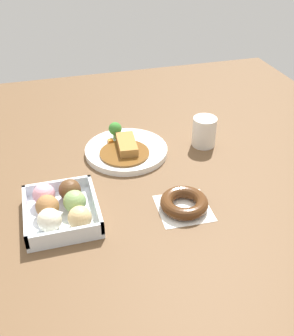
{
  "coord_description": "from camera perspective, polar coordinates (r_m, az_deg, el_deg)",
  "views": [
    {
      "loc": [
        0.82,
        -0.19,
        0.63
      ],
      "look_at": [
        -0.02,
        0.04,
        0.03
      ],
      "focal_mm": 42.92,
      "sensor_mm": 36.0,
      "label": 1
    }
  ],
  "objects": [
    {
      "name": "ground_plane",
      "position": [
        1.05,
        -1.93,
        -2.35
      ],
      "size": [
        1.6,
        1.6,
        0.0
      ],
      "primitive_type": "plane",
      "color": "brown"
    },
    {
      "name": "curry_plate",
      "position": [
        1.17,
        -3.04,
        2.71
      ],
      "size": [
        0.24,
        0.24,
        0.07
      ],
      "color": "white",
      "rests_on": "ground_plane"
    },
    {
      "name": "donut_box",
      "position": [
        0.95,
        -12.08,
        -5.57
      ],
      "size": [
        0.19,
        0.17,
        0.07
      ],
      "color": "silver",
      "rests_on": "ground_plane"
    },
    {
      "name": "chocolate_ring_donut",
      "position": [
        0.97,
        5.28,
        -4.99
      ],
      "size": [
        0.13,
        0.13,
        0.03
      ],
      "color": "white",
      "rests_on": "ground_plane"
    },
    {
      "name": "coffee_mug",
      "position": [
        1.21,
        8.12,
        5.13
      ],
      "size": [
        0.07,
        0.07,
        0.09
      ],
      "primitive_type": "cylinder",
      "color": "silver",
      "rests_on": "ground_plane"
    }
  ]
}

